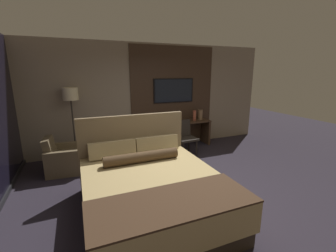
{
  "coord_description": "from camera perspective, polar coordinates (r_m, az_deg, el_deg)",
  "views": [
    {
      "loc": [
        -1.76,
        -3.22,
        2.06
      ],
      "look_at": [
        -0.02,
        0.97,
        0.97
      ],
      "focal_mm": 24.0,
      "sensor_mm": 36.0,
      "label": 1
    }
  ],
  "objects": [
    {
      "name": "bed",
      "position": [
        3.47,
        -4.31,
        -15.82
      ],
      "size": [
        1.93,
        2.27,
        1.31
      ],
      "color": "#33281E",
      "rests_on": "ground_plane"
    },
    {
      "name": "floor_lamp",
      "position": [
        5.56,
        -23.45,
        6.11
      ],
      "size": [
        0.34,
        0.34,
        1.72
      ],
      "color": "#282623",
      "rests_on": "ground_plane"
    },
    {
      "name": "desk",
      "position": [
        6.29,
        2.15,
        -0.85
      ],
      "size": [
        1.92,
        0.51,
        0.72
      ],
      "color": "#422D1E",
      "rests_on": "ground_plane"
    },
    {
      "name": "desk_chair",
      "position": [
        5.74,
        4.12,
        -2.16
      ],
      "size": [
        0.53,
        0.53,
        0.87
      ],
      "rotation": [
        0.0,
        0.0,
        0.07
      ],
      "color": "#28231E",
      "rests_on": "ground_plane"
    },
    {
      "name": "tv",
      "position": [
        6.3,
        1.46,
        8.99
      ],
      "size": [
        1.17,
        0.04,
        0.66
      ],
      "color": "black"
    },
    {
      "name": "book",
      "position": [
        6.04,
        -1.22,
        0.89
      ],
      "size": [
        0.23,
        0.17,
        0.03
      ],
      "color": "navy",
      "rests_on": "desk"
    },
    {
      "name": "armchair_by_window",
      "position": [
        5.27,
        -24.95,
        -7.71
      ],
      "size": [
        0.77,
        0.78,
        0.77
      ],
      "rotation": [
        0.0,
        0.0,
        1.5
      ],
      "color": "brown",
      "rests_on": "ground_plane"
    },
    {
      "name": "wall_back_tv_panel",
      "position": [
        6.14,
        -4.69,
        7.32
      ],
      "size": [
        7.2,
        0.09,
        2.8
      ],
      "color": "gray",
      "rests_on": "ground_plane"
    },
    {
      "name": "vase_short",
      "position": [
        6.56,
        8.2,
        2.88
      ],
      "size": [
        0.13,
        0.13,
        0.28
      ],
      "color": "#846647",
      "rests_on": "desk"
    },
    {
      "name": "ground_plane",
      "position": [
        4.2,
        5.57,
        -15.85
      ],
      "size": [
        16.0,
        16.0,
        0.0
      ],
      "primitive_type": "plane",
      "color": "#28232D"
    },
    {
      "name": "vase_tall",
      "position": [
        6.4,
        6.73,
        2.68
      ],
      "size": [
        0.09,
        0.09,
        0.28
      ],
      "color": "#B2563D",
      "rests_on": "desk"
    }
  ]
}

